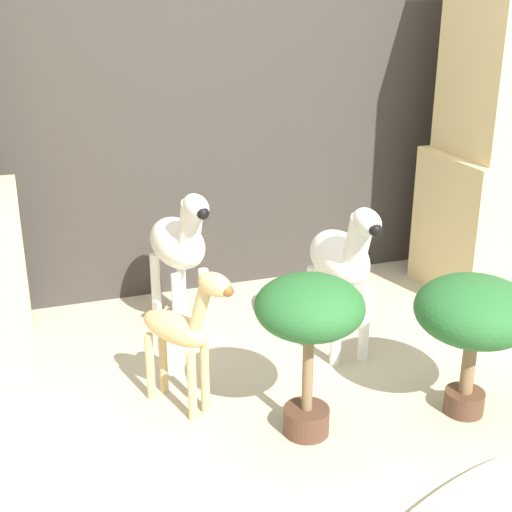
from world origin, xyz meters
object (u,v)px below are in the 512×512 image
potted_palm_back (309,318)px  zebra_left (180,245)px  giraffe_figurine (183,329)px  potted_palm_front (475,315)px  zebra_right (342,260)px

potted_palm_back → zebra_left: bearing=103.9°
zebra_left → potted_palm_back: size_ratio=1.18×
giraffe_figurine → potted_palm_front: (0.90, -0.33, 0.06)m
zebra_left → giraffe_figurine: 0.60m
giraffe_figurine → potted_palm_front: bearing=-20.2°
giraffe_figurine → potted_palm_back: bearing=-38.0°
zebra_right → giraffe_figurine: 0.72m
zebra_right → zebra_left: 0.66m
zebra_right → giraffe_figurine: size_ratio=1.18×
zebra_right → giraffe_figurine: (-0.68, -0.21, -0.08)m
zebra_left → zebra_right: bearing=-33.8°
giraffe_figurine → zebra_left: bearing=77.4°
potted_palm_front → zebra_left: bearing=130.1°
zebra_right → potted_palm_back: 0.59m
potted_palm_front → giraffe_figurine: bearing=159.8°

